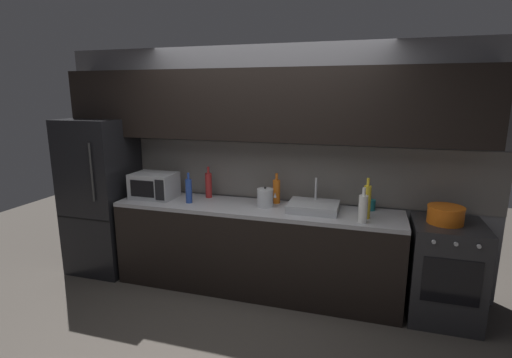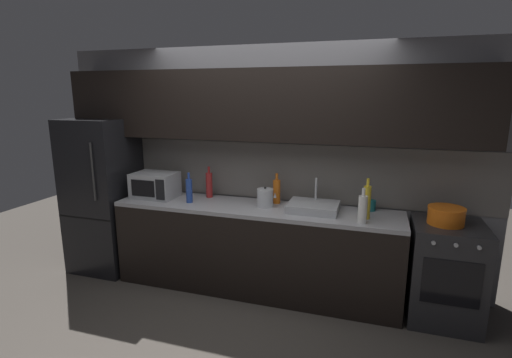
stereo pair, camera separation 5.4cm
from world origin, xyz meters
The scene contains 15 objects.
ground_plane centered at (0.00, 0.00, 0.00)m, with size 10.00×10.00×0.00m, color #3D3833.
back_wall centered at (0.00, 1.20, 1.55)m, with size 4.64×0.44×2.50m.
counter_run centered at (0.00, 0.90, 0.45)m, with size 2.90×0.60×0.90m.
refrigerator centered at (-1.83, 0.90, 0.87)m, with size 0.68×0.69×1.74m.
oven_range centered at (1.79, 0.90, 0.45)m, with size 0.60×0.62×0.90m.
microwave centered at (-1.15, 0.92, 1.04)m, with size 0.46×0.35×0.27m.
sink_basin centered at (0.59, 0.93, 0.94)m, with size 0.48×0.38×0.30m.
kettle centered at (0.10, 0.93, 0.99)m, with size 0.20×0.16×0.21m.
wine_bottle_red centered at (-0.58, 1.09, 1.04)m, with size 0.07×0.07×0.34m.
wine_bottle_yellow centered at (1.08, 0.84, 1.06)m, with size 0.07×0.07×0.37m.
wine_bottle_orange centered at (0.18, 1.09, 1.03)m, with size 0.08×0.08×0.31m.
wine_bottle_blue centered at (-0.69, 0.84, 1.03)m, with size 0.07×0.07×0.32m.
wine_bottle_white centered at (1.05, 0.71, 1.03)m, with size 0.08×0.08×0.32m.
mug_teal centered at (1.12, 1.11, 0.95)m, with size 0.09×0.09×0.10m, color #19666B.
cooking_pot centered at (1.75, 0.90, 0.98)m, with size 0.31×0.31×0.15m.
Camera 2 is at (1.14, -2.62, 2.01)m, focal length 26.87 mm.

